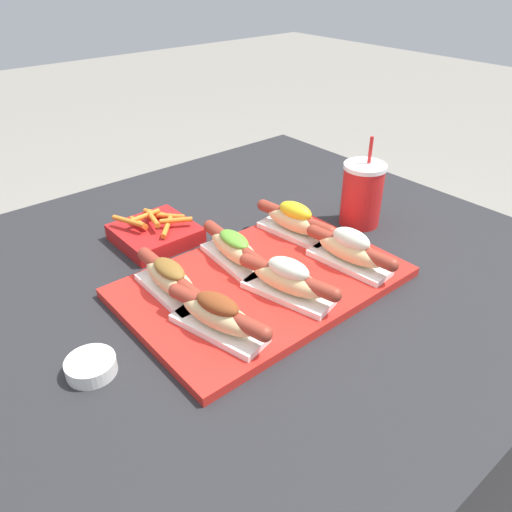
{
  "coord_description": "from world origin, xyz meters",
  "views": [
    {
      "loc": [
        -0.48,
        -0.67,
        1.25
      ],
      "look_at": [
        0.03,
        -0.06,
        0.76
      ],
      "focal_mm": 35.0,
      "sensor_mm": 36.0,
      "label": 1
    }
  ],
  "objects_px": {
    "serving_tray": "(263,282)",
    "hot_dog_5": "(295,221)",
    "fries_basket": "(155,233)",
    "sauce_bowl": "(91,366)",
    "hot_dog_4": "(234,248)",
    "drink_cup": "(362,194)",
    "hot_dog_0": "(218,315)",
    "hot_dog_2": "(350,249)",
    "hot_dog_1": "(288,280)",
    "hot_dog_3": "(170,279)"
  },
  "relations": [
    {
      "from": "sauce_bowl",
      "to": "drink_cup",
      "type": "height_order",
      "value": "drink_cup"
    },
    {
      "from": "serving_tray",
      "to": "hot_dog_0",
      "type": "relative_size",
      "value": 2.52
    },
    {
      "from": "hot_dog_2",
      "to": "hot_dog_3",
      "type": "distance_m",
      "value": 0.35
    },
    {
      "from": "sauce_bowl",
      "to": "drink_cup",
      "type": "distance_m",
      "value": 0.69
    },
    {
      "from": "hot_dog_4",
      "to": "sauce_bowl",
      "type": "distance_m",
      "value": 0.35
    },
    {
      "from": "hot_dog_3",
      "to": "sauce_bowl",
      "type": "xyz_separation_m",
      "value": [
        -0.19,
        -0.07,
        -0.04
      ]
    },
    {
      "from": "hot_dog_5",
      "to": "hot_dog_0",
      "type": "bearing_deg",
      "value": -154.45
    },
    {
      "from": "hot_dog_5",
      "to": "fries_basket",
      "type": "distance_m",
      "value": 0.31
    },
    {
      "from": "hot_dog_1",
      "to": "hot_dog_4",
      "type": "distance_m",
      "value": 0.15
    },
    {
      "from": "serving_tray",
      "to": "fries_basket",
      "type": "xyz_separation_m",
      "value": [
        -0.07,
        0.28,
        0.01
      ]
    },
    {
      "from": "hot_dog_4",
      "to": "hot_dog_5",
      "type": "xyz_separation_m",
      "value": [
        0.17,
        0.0,
        0.0
      ]
    },
    {
      "from": "sauce_bowl",
      "to": "serving_tray",
      "type": "bearing_deg",
      "value": 0.73
    },
    {
      "from": "serving_tray",
      "to": "sauce_bowl",
      "type": "height_order",
      "value": "sauce_bowl"
    },
    {
      "from": "hot_dog_4",
      "to": "hot_dog_1",
      "type": "bearing_deg",
      "value": -88.06
    },
    {
      "from": "hot_dog_1",
      "to": "hot_dog_4",
      "type": "height_order",
      "value": "hot_dog_1"
    },
    {
      "from": "serving_tray",
      "to": "hot_dog_1",
      "type": "bearing_deg",
      "value": -91.75
    },
    {
      "from": "hot_dog_5",
      "to": "sauce_bowl",
      "type": "xyz_separation_m",
      "value": [
        -0.51,
        -0.09,
        -0.04
      ]
    },
    {
      "from": "drink_cup",
      "to": "fries_basket",
      "type": "height_order",
      "value": "drink_cup"
    },
    {
      "from": "hot_dog_2",
      "to": "hot_dog_4",
      "type": "relative_size",
      "value": 1.0
    },
    {
      "from": "hot_dog_2",
      "to": "hot_dog_4",
      "type": "bearing_deg",
      "value": 137.55
    },
    {
      "from": "serving_tray",
      "to": "hot_dog_0",
      "type": "height_order",
      "value": "hot_dog_0"
    },
    {
      "from": "hot_dog_0",
      "to": "hot_dog_4",
      "type": "relative_size",
      "value": 0.98
    },
    {
      "from": "hot_dog_1",
      "to": "fries_basket",
      "type": "height_order",
      "value": "hot_dog_1"
    },
    {
      "from": "hot_dog_3",
      "to": "sauce_bowl",
      "type": "bearing_deg",
      "value": -159.04
    },
    {
      "from": "hot_dog_1",
      "to": "hot_dog_4",
      "type": "bearing_deg",
      "value": 91.94
    },
    {
      "from": "hot_dog_0",
      "to": "fries_basket",
      "type": "relative_size",
      "value": 1.28
    },
    {
      "from": "hot_dog_1",
      "to": "drink_cup",
      "type": "xyz_separation_m",
      "value": [
        0.34,
        0.12,
        0.02
      ]
    },
    {
      "from": "hot_dog_0",
      "to": "hot_dog_2",
      "type": "height_order",
      "value": "hot_dog_2"
    },
    {
      "from": "hot_dog_0",
      "to": "hot_dog_5",
      "type": "xyz_separation_m",
      "value": [
        0.32,
        0.15,
        0.0
      ]
    },
    {
      "from": "hot_dog_4",
      "to": "fries_basket",
      "type": "xyz_separation_m",
      "value": [
        -0.06,
        0.2,
        -0.03
      ]
    },
    {
      "from": "hot_dog_0",
      "to": "hot_dog_3",
      "type": "bearing_deg",
      "value": 91.74
    },
    {
      "from": "hot_dog_1",
      "to": "drink_cup",
      "type": "bearing_deg",
      "value": 19.19
    },
    {
      "from": "hot_dog_2",
      "to": "sauce_bowl",
      "type": "distance_m",
      "value": 0.51
    },
    {
      "from": "hot_dog_2",
      "to": "drink_cup",
      "type": "bearing_deg",
      "value": 34.24
    },
    {
      "from": "drink_cup",
      "to": "fries_basket",
      "type": "distance_m",
      "value": 0.47
    },
    {
      "from": "hot_dog_5",
      "to": "serving_tray",
      "type": "bearing_deg",
      "value": -153.04
    },
    {
      "from": "hot_dog_4",
      "to": "drink_cup",
      "type": "relative_size",
      "value": 1.02
    },
    {
      "from": "hot_dog_0",
      "to": "hot_dog_1",
      "type": "bearing_deg",
      "value": -0.48
    },
    {
      "from": "serving_tray",
      "to": "drink_cup",
      "type": "xyz_separation_m",
      "value": [
        0.34,
        0.05,
        0.06
      ]
    },
    {
      "from": "hot_dog_0",
      "to": "fries_basket",
      "type": "distance_m",
      "value": 0.36
    },
    {
      "from": "hot_dog_4",
      "to": "drink_cup",
      "type": "xyz_separation_m",
      "value": [
        0.35,
        -0.03,
        0.02
      ]
    },
    {
      "from": "fries_basket",
      "to": "sauce_bowl",
      "type": "bearing_deg",
      "value": -134.38
    },
    {
      "from": "hot_dog_1",
      "to": "hot_dog_3",
      "type": "height_order",
      "value": "hot_dog_1"
    },
    {
      "from": "hot_dog_4",
      "to": "hot_dog_5",
      "type": "bearing_deg",
      "value": 1.29
    },
    {
      "from": "serving_tray",
      "to": "hot_dog_5",
      "type": "bearing_deg",
      "value": 26.96
    },
    {
      "from": "fries_basket",
      "to": "serving_tray",
      "type": "bearing_deg",
      "value": -76.59
    },
    {
      "from": "hot_dog_1",
      "to": "sauce_bowl",
      "type": "distance_m",
      "value": 0.35
    },
    {
      "from": "serving_tray",
      "to": "hot_dog_5",
      "type": "distance_m",
      "value": 0.19
    },
    {
      "from": "drink_cup",
      "to": "hot_dog_4",
      "type": "bearing_deg",
      "value": 174.96
    },
    {
      "from": "hot_dog_3",
      "to": "hot_dog_4",
      "type": "height_order",
      "value": "hot_dog_3"
    }
  ]
}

